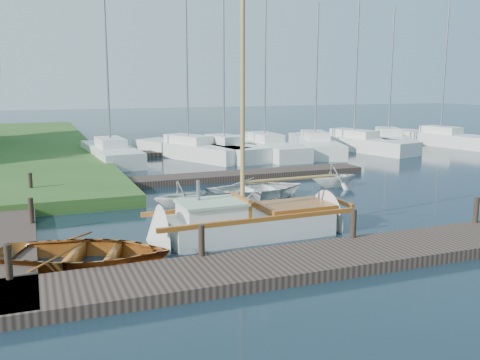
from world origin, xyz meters
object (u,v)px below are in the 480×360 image
object	(u,v)px
marina_boat_2	(224,148)
marina_boat_5	(354,142)
mooring_post_2	(354,224)
marina_boat_3	(264,146)
mooring_post_0	(8,262)
marina_boat_4	(315,144)
mooring_post_3	(476,210)
marina_boat_6	(388,139)
mooring_post_4	(31,210)
tender_b	(181,193)
mooring_post_1	(202,240)
mooring_post_5	(31,183)
tender_d	(335,174)
marina_boat_1	(188,149)
dinghy	(84,250)
marina_boat_7	(440,137)
marina_boat_0	(111,152)
sailboat	(254,224)
tender_c	(257,187)

from	to	relation	value
marina_boat_2	marina_boat_5	size ratio (longest dim) A/B	1.06
mooring_post_2	marina_boat_3	xyz separation A→B (m)	(5.69, 19.03, -0.13)
mooring_post_0	marina_boat_4	world-z (taller)	marina_boat_4
mooring_post_3	marina_boat_6	world-z (taller)	marina_boat_6
mooring_post_4	marina_boat_6	size ratio (longest dim) A/B	0.08
mooring_post_0	tender_b	world-z (taller)	tender_b
mooring_post_0	marina_boat_2	bearing A→B (deg)	57.75
tender_b	marina_boat_4	size ratio (longest dim) A/B	0.22
mooring_post_4	marina_boat_2	bearing A→B (deg)	50.47
mooring_post_1	marina_boat_5	world-z (taller)	marina_boat_5
marina_boat_6	mooring_post_5	bearing A→B (deg)	134.00
tender_d	marina_boat_1	size ratio (longest dim) A/B	0.23
mooring_post_1	dinghy	xyz separation A→B (m)	(-2.78, 1.08, -0.24)
mooring_post_5	marina_boat_7	world-z (taller)	marina_boat_7
marina_boat_5	marina_boat_0	bearing A→B (deg)	74.95
mooring_post_3	marina_boat_6	size ratio (longest dim) A/B	0.08
marina_boat_3	dinghy	bearing A→B (deg)	144.30
sailboat	tender_d	distance (m)	8.69
sailboat	marina_boat_7	size ratio (longest dim) A/B	0.76
mooring_post_1	marina_boat_3	size ratio (longest dim) A/B	0.07
dinghy	tender_d	world-z (taller)	tender_d
sailboat	marina_boat_1	bearing A→B (deg)	79.30
tender_b	tender_d	bearing A→B (deg)	-84.72
mooring_post_3	marina_boat_3	size ratio (longest dim) A/B	0.07
mooring_post_2	marina_boat_4	bearing A→B (deg)	63.73
mooring_post_0	marina_boat_6	world-z (taller)	marina_boat_6
mooring_post_2	marina_boat_0	size ratio (longest dim) A/B	0.07
mooring_post_4	mooring_post_0	bearing A→B (deg)	-95.71
marina_boat_1	marina_boat_3	world-z (taller)	marina_boat_3
mooring_post_2	marina_boat_6	size ratio (longest dim) A/B	0.08
mooring_post_2	tender_d	bearing A→B (deg)	62.09
mooring_post_0	marina_boat_5	bearing A→B (deg)	41.64
mooring_post_0	mooring_post_4	bearing A→B (deg)	84.29
marina_boat_4	marina_boat_5	size ratio (longest dim) A/B	0.92
mooring_post_4	marina_boat_1	distance (m)	17.25
marina_boat_0	marina_boat_2	distance (m)	6.87
tender_c	mooring_post_2	bearing A→B (deg)	177.26
mooring_post_1	marina_boat_7	size ratio (longest dim) A/B	0.06
marina_boat_4	marina_boat_6	bearing A→B (deg)	-66.27
marina_boat_4	marina_boat_0	bearing A→B (deg)	105.09
mooring_post_4	mooring_post_5	world-z (taller)	same
mooring_post_5	marina_boat_2	bearing A→B (deg)	37.53
sailboat	dinghy	distance (m)	5.23
mooring_post_3	marina_boat_3	distance (m)	19.07
mooring_post_3	marina_boat_5	bearing A→B (deg)	67.20
marina_boat_1	marina_boat_2	world-z (taller)	marina_boat_2
marina_boat_6	marina_boat_0	bearing A→B (deg)	112.40
dinghy	mooring_post_4	bearing A→B (deg)	37.86
mooring_post_1	marina_boat_6	bearing A→B (deg)	44.05
mooring_post_5	tender_c	xyz separation A→B (m)	(8.61, -2.82, -0.27)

